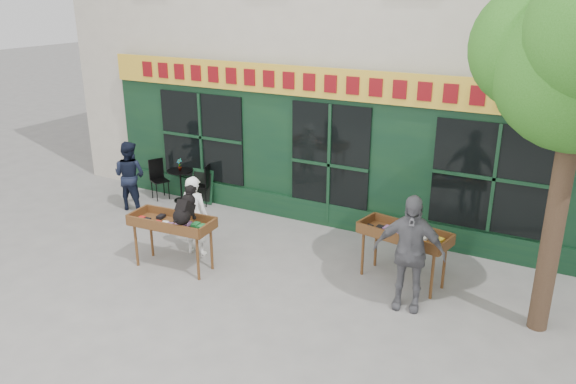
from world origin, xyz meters
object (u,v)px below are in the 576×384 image
(woman, at_px, (195,216))
(dog, at_px, (184,204))
(book_cart_center, at_px, (172,225))
(book_cart_right, at_px, (404,237))
(bistro_table, at_px, (181,179))
(man_left, at_px, (130,175))
(man_right, at_px, (409,252))

(woman, bearing_deg, dog, 112.67)
(book_cart_center, distance_m, book_cart_right, 4.01)
(book_cart_right, bearing_deg, bistro_table, 178.20)
(woman, relative_size, man_left, 0.97)
(book_cart_center, distance_m, man_right, 4.11)
(bistro_table, height_order, man_left, man_left)
(book_cart_right, distance_m, man_right, 0.82)
(man_right, bearing_deg, dog, -177.78)
(book_cart_center, xyz_separation_m, dog, (0.35, -0.05, 0.47))
(dog, height_order, bistro_table, dog)
(book_cart_center, relative_size, dog, 2.56)
(dog, height_order, man_right, man_right)
(man_right, bearing_deg, book_cart_center, -179.40)
(dog, relative_size, bistro_table, 0.79)
(book_cart_right, bearing_deg, man_right, -56.99)
(woman, distance_m, book_cart_right, 3.83)
(man_right, bearing_deg, book_cart_right, 103.01)
(book_cart_center, xyz_separation_m, bistro_table, (-2.01, 2.75, -0.28))
(woman, xyz_separation_m, bistro_table, (-2.01, 2.10, -0.22))
(woman, height_order, man_left, man_left)
(book_cart_center, relative_size, woman, 1.00)
(book_cart_right, height_order, man_left, man_left)
(man_right, relative_size, man_left, 1.18)
(book_cart_center, distance_m, dog, 0.59)
(dog, xyz_separation_m, book_cart_right, (3.40, 1.47, -0.47))
(dog, xyz_separation_m, man_right, (3.70, 0.72, -0.36))
(dog, height_order, man_left, dog)
(book_cart_right, bearing_deg, man_left, -172.61)
(book_cart_center, distance_m, woman, 0.65)
(man_right, bearing_deg, woman, 171.49)
(bistro_table, bearing_deg, man_right, -18.95)
(woman, relative_size, man_right, 0.82)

